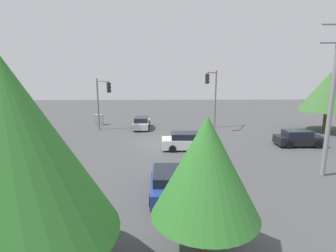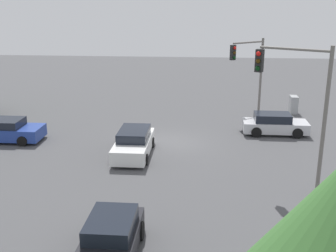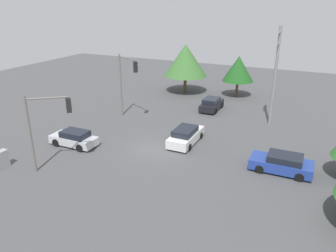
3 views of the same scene
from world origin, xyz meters
name	(u,v)px [view 3 (image 3 of 3)]	position (x,y,z in m)	size (l,w,h in m)	color
ground_plane	(154,149)	(0.00, 0.00, 0.00)	(80.00, 80.00, 0.00)	#4C4C4F
sedan_dark	(212,104)	(-12.16, 1.16, 0.69)	(4.01, 1.90, 1.43)	black
sedan_silver	(74,138)	(2.36, -6.58, 0.66)	(1.84, 4.17, 1.38)	silver
sedan_white	(186,136)	(-2.25, 2.00, 0.70)	(4.55, 1.97, 1.46)	silver
sedan_blue	(282,163)	(-0.45, 10.37, 0.67)	(2.07, 4.44, 1.39)	#233D93
traffic_signal_main	(46,120)	(6.45, -5.20, 3.94)	(2.07, 2.57, 5.80)	slate
traffic_signal_cross	(126,77)	(-5.73, -6.11, 4.52)	(1.81, 3.09, 6.68)	slate
utility_pole_tall	(275,75)	(-10.24, 7.99, 5.14)	(2.20, 0.28, 9.71)	gray
electrical_cabinet	(1,159)	(7.85, -8.87, 0.67)	(0.99, 0.55, 1.35)	#9EA0A3
tree_far	(186,60)	(-18.00, -4.54, 4.40)	(5.74, 5.74, 6.48)	brown
tree_left	(238,69)	(-19.11, 2.33, 3.63)	(3.98, 3.98, 5.25)	brown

